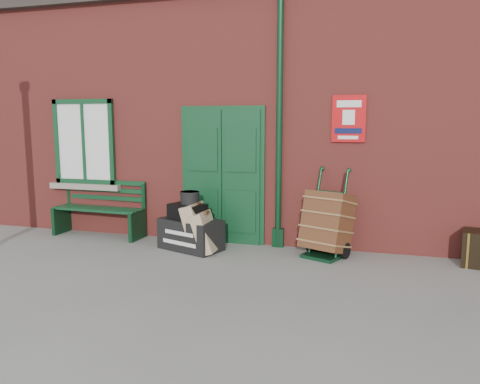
% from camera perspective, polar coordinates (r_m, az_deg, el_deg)
% --- Properties ---
extents(ground, '(80.00, 80.00, 0.00)m').
position_cam_1_polar(ground, '(6.50, -3.65, -9.42)').
color(ground, gray).
rests_on(ground, ground).
extents(station_building, '(10.30, 4.30, 4.36)m').
position_cam_1_polar(station_building, '(9.54, 3.43, 9.49)').
color(station_building, '#9E3A33').
rests_on(station_building, ground).
extents(bench, '(1.65, 0.58, 1.01)m').
position_cam_1_polar(bench, '(8.65, -16.62, -1.76)').
color(bench, '#103D20').
rests_on(bench, ground).
extents(houdini_trunk, '(1.10, 0.83, 0.49)m').
position_cam_1_polar(houdini_trunk, '(7.46, -6.01, -5.14)').
color(houdini_trunk, black).
rests_on(houdini_trunk, ground).
extents(strongbox, '(0.63, 0.55, 0.24)m').
position_cam_1_polar(strongbox, '(7.40, -6.41, -2.38)').
color(strongbox, black).
rests_on(strongbox, houdini_trunk).
extents(hatbox, '(0.37, 0.37, 0.19)m').
position_cam_1_polar(hatbox, '(7.38, -6.13, -0.68)').
color(hatbox, black).
rests_on(hatbox, strongbox).
extents(suitcase_back, '(0.40, 0.52, 0.76)m').
position_cam_1_polar(suitcase_back, '(7.35, -5.27, -4.26)').
color(suitcase_back, tan).
rests_on(suitcase_back, ground).
extents(suitcase_front, '(0.37, 0.47, 0.65)m').
position_cam_1_polar(suitcase_front, '(7.21, -4.21, -4.93)').
color(suitcase_front, tan).
rests_on(suitcase_front, ground).
extents(porter_trolley, '(0.84, 0.87, 1.30)m').
position_cam_1_polar(porter_trolley, '(7.12, 10.56, -3.76)').
color(porter_trolley, black).
rests_on(porter_trolley, ground).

